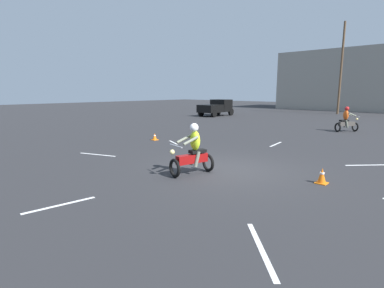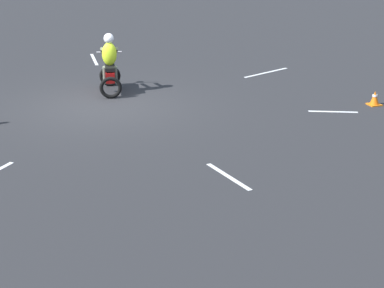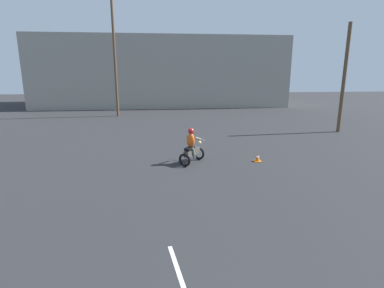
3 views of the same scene
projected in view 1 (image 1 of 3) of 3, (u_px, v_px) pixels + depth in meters
name	position (u px, v px, depth m)	size (l,w,h in m)	color
ground_plane	(229.00, 169.00, 10.30)	(120.00, 120.00, 0.00)	#28282B
motorcycle_rider_foreground	(193.00, 152.00, 9.61)	(0.94, 1.56, 1.66)	black
motorcycle_rider_background	(347.00, 121.00, 19.70)	(1.32, 1.48, 1.66)	black
pickup_truck	(216.00, 107.00, 32.18)	(2.06, 4.19, 1.73)	black
traffic_cone_near_left	(155.00, 137.00, 16.41)	(0.32, 0.32, 0.38)	orange
traffic_cone_mid_center	(322.00, 176.00, 8.71)	(0.32, 0.32, 0.47)	orange
lane_stripe_ne	(374.00, 165.00, 10.92)	(0.10, 2.20, 0.01)	silver
lane_stripe_n	(276.00, 144.00, 15.14)	(0.10, 1.60, 0.01)	silver
lane_stripe_nw	(173.00, 142.00, 15.68)	(0.10, 1.24, 0.01)	silver
lane_stripe_w	(97.00, 155.00, 12.69)	(0.10, 1.83, 0.01)	silver
lane_stripe_s	(60.00, 205.00, 7.09)	(0.10, 1.67, 0.01)	silver
lane_stripe_se	(261.00, 248.00, 5.14)	(0.10, 1.92, 0.01)	silver
utility_pole_far	(341.00, 69.00, 33.91)	(0.24, 0.24, 10.26)	brown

